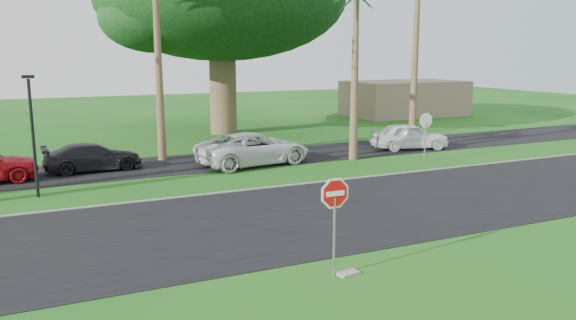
% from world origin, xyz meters
% --- Properties ---
extents(ground, '(120.00, 120.00, 0.00)m').
position_xyz_m(ground, '(0.00, 0.00, 0.00)').
color(ground, '#134C13').
rests_on(ground, ground).
extents(road, '(120.00, 8.00, 0.02)m').
position_xyz_m(road, '(0.00, 2.00, 0.01)').
color(road, black).
rests_on(road, ground).
extents(parking_strip, '(120.00, 5.00, 0.02)m').
position_xyz_m(parking_strip, '(0.00, 12.50, 0.01)').
color(parking_strip, black).
rests_on(parking_strip, ground).
extents(curb, '(120.00, 0.12, 0.06)m').
position_xyz_m(curb, '(0.00, 6.05, 0.03)').
color(curb, gray).
rests_on(curb, ground).
extents(stop_sign_near, '(1.05, 0.07, 2.62)m').
position_xyz_m(stop_sign_near, '(0.50, -3.00, 1.77)').
color(stop_sign_near, gray).
rests_on(stop_sign_near, ground).
extents(stop_sign_far, '(1.05, 0.07, 2.62)m').
position_xyz_m(stop_sign_far, '(12.00, 8.00, 1.77)').
color(stop_sign_far, gray).
rests_on(stop_sign_far, ground).
extents(streetlight_right, '(0.45, 0.25, 4.64)m').
position_xyz_m(streetlight_right, '(-6.00, 8.50, 2.65)').
color(streetlight_right, black).
rests_on(streetlight_right, ground).
extents(building_far, '(10.00, 6.00, 3.00)m').
position_xyz_m(building_far, '(24.00, 26.00, 1.50)').
color(building_far, gray).
rests_on(building_far, ground).
extents(car_dark, '(4.49, 1.96, 1.28)m').
position_xyz_m(car_dark, '(-3.52, 12.67, 0.64)').
color(car_dark, black).
rests_on(car_dark, ground).
extents(car_minivan, '(6.01, 3.44, 1.58)m').
position_xyz_m(car_minivan, '(3.84, 10.87, 0.79)').
color(car_minivan, silver).
rests_on(car_minivan, ground).
extents(car_pickup, '(4.67, 2.78, 1.49)m').
position_xyz_m(car_pickup, '(13.56, 11.34, 0.74)').
color(car_pickup, white).
rests_on(car_pickup, ground).
extents(utility_slab, '(0.60, 0.43, 0.06)m').
position_xyz_m(utility_slab, '(0.85, -3.10, 0.03)').
color(utility_slab, gray).
rests_on(utility_slab, ground).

